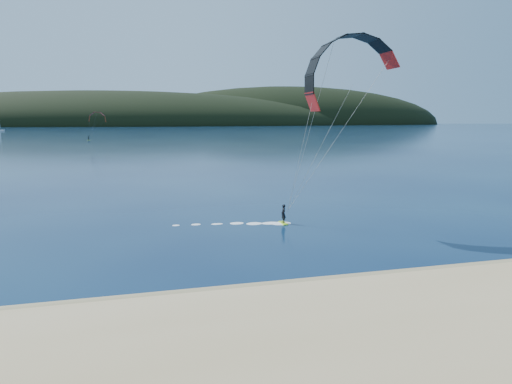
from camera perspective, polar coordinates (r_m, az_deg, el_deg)
ground at (r=21.90m, az=3.45°, el=-17.55°), size 1800.00×1800.00×0.00m
wet_sand at (r=25.81m, az=0.40°, el=-13.04°), size 220.00×2.50×0.10m
headland at (r=763.95m, az=-13.57°, el=8.62°), size 1200.00×310.00×140.00m
kitesurfer_near at (r=39.69m, az=12.30°, el=13.27°), size 20.59×6.27×16.99m
kitesurfer_far at (r=220.30m, az=-20.35°, el=8.90°), size 9.54×5.03×11.69m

